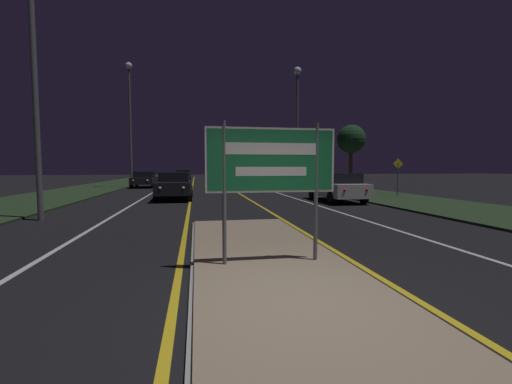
% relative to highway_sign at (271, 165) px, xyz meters
% --- Properties ---
extents(ground_plane, '(160.00, 160.00, 0.00)m').
position_rel_highway_sign_xyz_m(ground_plane, '(0.00, -1.80, -1.78)').
color(ground_plane, black).
extents(median_island, '(2.76, 9.70, 0.10)m').
position_rel_highway_sign_xyz_m(median_island, '(0.00, 0.00, -1.74)').
color(median_island, '#999993').
rests_on(median_island, ground_plane).
extents(verge_left, '(5.00, 100.00, 0.08)m').
position_rel_highway_sign_xyz_m(verge_left, '(-9.50, 18.20, -1.74)').
color(verge_left, '#23381E').
rests_on(verge_left, ground_plane).
extents(verge_right, '(5.00, 100.00, 0.08)m').
position_rel_highway_sign_xyz_m(verge_right, '(9.50, 18.20, -1.74)').
color(verge_right, '#23381E').
rests_on(verge_right, ground_plane).
extents(centre_line_yellow_left, '(0.12, 70.00, 0.01)m').
position_rel_highway_sign_xyz_m(centre_line_yellow_left, '(-1.57, 23.20, -1.78)').
color(centre_line_yellow_left, gold).
rests_on(centre_line_yellow_left, ground_plane).
extents(centre_line_yellow_right, '(0.12, 70.00, 0.01)m').
position_rel_highway_sign_xyz_m(centre_line_yellow_right, '(1.57, 23.20, -1.78)').
color(centre_line_yellow_right, gold).
rests_on(centre_line_yellow_right, ground_plane).
extents(lane_line_white_left, '(0.12, 70.00, 0.01)m').
position_rel_highway_sign_xyz_m(lane_line_white_left, '(-4.20, 23.20, -1.78)').
color(lane_line_white_left, silver).
rests_on(lane_line_white_left, ground_plane).
extents(lane_line_white_right, '(0.12, 70.00, 0.01)m').
position_rel_highway_sign_xyz_m(lane_line_white_right, '(4.20, 23.20, -1.78)').
color(lane_line_white_right, silver).
rests_on(lane_line_white_right, ground_plane).
extents(edge_line_white_left, '(0.10, 70.00, 0.01)m').
position_rel_highway_sign_xyz_m(edge_line_white_left, '(-7.20, 23.20, -1.78)').
color(edge_line_white_left, silver).
rests_on(edge_line_white_left, ground_plane).
extents(edge_line_white_right, '(0.10, 70.00, 0.01)m').
position_rel_highway_sign_xyz_m(edge_line_white_right, '(7.20, 23.20, -1.78)').
color(edge_line_white_right, silver).
rests_on(edge_line_white_right, ground_plane).
extents(highway_sign, '(2.24, 0.07, 2.41)m').
position_rel_highway_sign_xyz_m(highway_sign, '(0.00, 0.00, 0.00)').
color(highway_sign, '#56565B').
rests_on(highway_sign, median_island).
extents(streetlight_left_near, '(0.63, 0.63, 8.69)m').
position_rel_highway_sign_xyz_m(streetlight_left_near, '(-6.31, 6.50, 4.41)').
color(streetlight_left_near, '#56565B').
rests_on(streetlight_left_near, ground_plane).
extents(streetlight_left_far, '(0.54, 0.54, 10.33)m').
position_rel_highway_sign_xyz_m(streetlight_left_far, '(-6.57, 24.32, 4.83)').
color(streetlight_left_far, '#56565B').
rests_on(streetlight_left_far, ground_plane).
extents(streetlight_right_near, '(0.58, 0.58, 9.18)m').
position_rel_highway_sign_xyz_m(streetlight_right_near, '(6.27, 19.32, 4.45)').
color(streetlight_right_near, '#56565B').
rests_on(streetlight_right_near, ground_plane).
extents(car_receding_0, '(1.88, 4.35, 1.45)m').
position_rel_highway_sign_xyz_m(car_receding_0, '(5.84, 10.74, -1.02)').
color(car_receding_0, silver).
rests_on(car_receding_0, ground_plane).
extents(car_receding_1, '(1.87, 4.10, 1.43)m').
position_rel_highway_sign_xyz_m(car_receding_1, '(2.81, 22.98, -1.03)').
color(car_receding_1, '#B7B7BC').
rests_on(car_receding_1, ground_plane).
extents(car_approaching_0, '(1.91, 4.72, 1.47)m').
position_rel_highway_sign_xyz_m(car_approaching_0, '(-2.42, 13.52, -0.99)').
color(car_approaching_0, black).
rests_on(car_approaching_0, ground_plane).
extents(car_approaching_1, '(1.93, 4.39, 1.37)m').
position_rel_highway_sign_xyz_m(car_approaching_1, '(-5.67, 25.21, -1.05)').
color(car_approaching_1, black).
rests_on(car_approaching_1, ground_plane).
extents(car_approaching_2, '(1.97, 4.46, 1.40)m').
position_rel_highway_sign_xyz_m(car_approaching_2, '(-2.85, 39.23, -1.01)').
color(car_approaching_2, black).
rests_on(car_approaching_2, ground_plane).
extents(warning_sign, '(0.60, 0.06, 2.16)m').
position_rel_highway_sign_xyz_m(warning_sign, '(10.22, 12.30, -0.39)').
color(warning_sign, '#56565B').
rests_on(warning_sign, verge_right).
extents(roadside_palm_right, '(1.81, 1.81, 4.39)m').
position_rel_highway_sign_xyz_m(roadside_palm_right, '(8.61, 15.04, 1.72)').
color(roadside_palm_right, '#4C3823').
rests_on(roadside_palm_right, verge_right).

